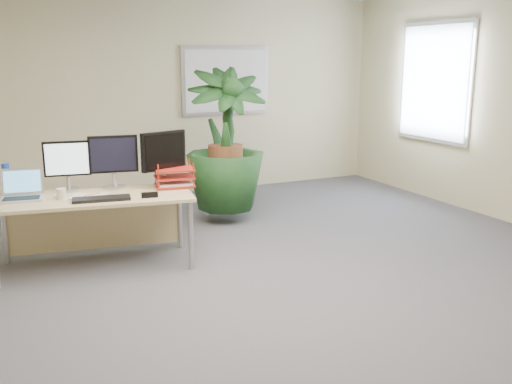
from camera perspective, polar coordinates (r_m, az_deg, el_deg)
name	(u,v)px	position (r m, az deg, el deg)	size (l,w,h in m)	color
floor	(281,309)	(4.43, 2.48, -11.62)	(8.00, 8.00, 0.00)	#404145
back_wall	(141,98)	(7.80, -11.41, 9.23)	(7.00, 0.04, 2.70)	beige
whiteboard	(226,81)	(8.13, -3.04, 11.04)	(1.30, 0.04, 0.95)	silver
window	(434,83)	(7.94, 17.41, 10.41)	(0.04, 1.30, 1.55)	silver
desk	(95,208)	(5.41, -15.82, -1.57)	(1.82, 0.99, 0.66)	tan
floor_plant	(226,157)	(6.57, -3.06, 3.48)	(0.84, 0.84, 1.50)	#153919
monitor_left	(67,163)	(5.51, -18.35, 2.81)	(0.42, 0.19, 0.46)	#ADADB2
monitor_right	(113,158)	(5.50, -14.07, 3.28)	(0.45, 0.20, 0.50)	#ADADB2
monitor_dark	(164,155)	(5.48, -9.21, 3.65)	(0.47, 0.22, 0.53)	#ADADB2
laptop	(22,192)	(5.39, -22.37, 0.03)	(0.39, 0.36, 0.25)	silver
keyboard	(101,199)	(5.11, -15.20, -0.66)	(0.49, 0.16, 0.03)	black
coffee_mug	(61,194)	(5.25, -18.92, -0.17)	(0.12, 0.08, 0.09)	silver
spiral_notebook	(89,196)	(5.26, -16.38, -0.43)	(0.30, 0.22, 0.01)	silver
orange_pen	(92,194)	(5.29, -16.08, -0.22)	(0.01, 0.01, 0.15)	#F4591B
yellow_highlighter	(114,195)	(5.24, -14.04, -0.31)	(0.02, 0.02, 0.12)	yellow
water_bottle	(7,180)	(5.58, -23.67, 1.12)	(0.07, 0.07, 0.29)	silver
letter_tray	(175,179)	(5.50, -8.15, 1.32)	(0.40, 0.33, 0.17)	#B02115
stapler	(150,195)	(5.11, -10.59, -0.29)	(0.14, 0.04, 0.05)	black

